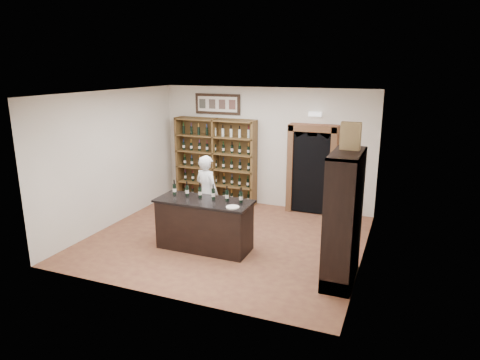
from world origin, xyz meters
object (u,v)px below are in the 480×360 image
tasting_counter (204,225)px  shopkeeper (207,193)px  counter_bottle_0 (174,189)px  side_cabinet (344,238)px  wine_crate (351,136)px  wine_shelf (216,160)px

tasting_counter → shopkeeper: (-0.42, 0.97, 0.34)m
counter_bottle_0 → side_cabinet: 3.49m
tasting_counter → counter_bottle_0: bearing=170.0°
side_cabinet → shopkeeper: size_ratio=1.32×
side_cabinet → wine_crate: (-0.03, 0.19, 1.67)m
counter_bottle_0 → shopkeeper: shopkeeper is taller
side_cabinet → shopkeeper: side_cabinet is taller
side_cabinet → tasting_counter: bearing=173.7°
tasting_counter → shopkeeper: bearing=113.1°
counter_bottle_0 → side_cabinet: (3.44, -0.43, -0.35)m
tasting_counter → wine_crate: (2.69, -0.11, 1.93)m
counter_bottle_0 → side_cabinet: bearing=-7.1°
side_cabinet → wine_crate: 1.68m
wine_shelf → tasting_counter: 3.19m
counter_bottle_0 → wine_crate: 3.66m
shopkeeper → wine_crate: size_ratio=3.74×
tasting_counter → wine_crate: bearing=-2.3°
wine_shelf → tasting_counter: (1.10, -2.93, -0.61)m
wine_shelf → side_cabinet: bearing=-40.2°
side_cabinet → counter_bottle_0: bearing=172.9°
wine_shelf → shopkeeper: size_ratio=1.32×
tasting_counter → wine_crate: size_ratio=4.24×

